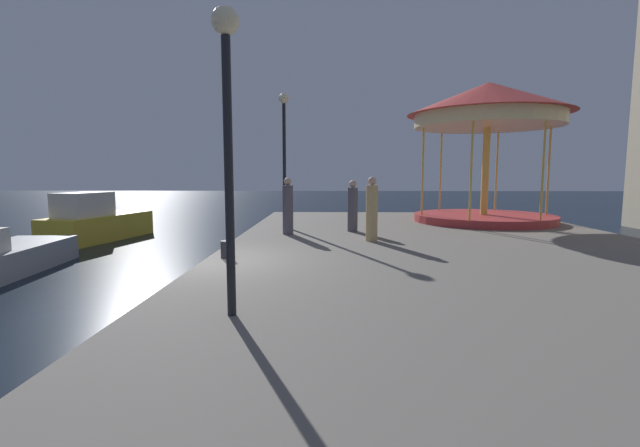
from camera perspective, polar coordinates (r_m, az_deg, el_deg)
ground_plane at (r=10.35m, az=-14.85°, el=-9.04°), size 120.00×120.00×0.00m
quay_dock at (r=10.35m, az=19.60°, el=-6.91°), size 12.14×24.95×0.80m
motorboat_yellow at (r=20.20m, az=-27.10°, el=0.14°), size 2.76×5.01×2.00m
carousel at (r=18.89m, az=20.96°, el=12.63°), size 6.27×6.27×5.48m
lamp_post_near_edge at (r=6.03m, az=-11.97°, el=14.55°), size 0.36×0.36×4.05m
lamp_post_mid_promenade at (r=15.94m, az=-4.68°, el=11.05°), size 0.36×0.36×4.75m
bollard_north at (r=10.33m, az=-12.12°, el=-3.31°), size 0.24×0.24×0.40m
person_mid_promenade at (r=12.66m, az=6.74°, el=1.62°), size 0.34×0.34×1.85m
person_far_corner at (r=14.73m, az=4.26°, el=2.07°), size 0.34×0.34×1.71m
person_by_the_water at (r=14.01m, az=-4.20°, el=2.04°), size 0.34×0.34×1.81m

